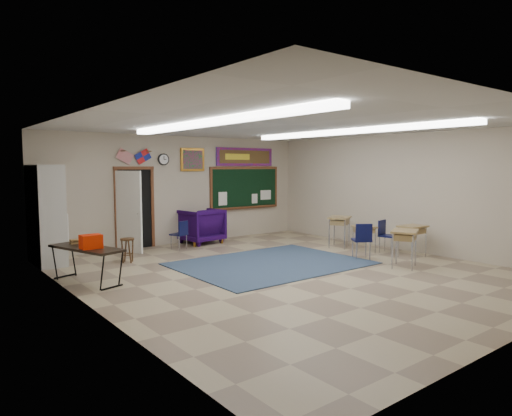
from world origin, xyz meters
TOP-DOWN VIEW (x-y plane):
  - floor at (0.00, 0.00)m, footprint 9.00×9.00m
  - back_wall at (0.00, 4.50)m, footprint 8.00×0.04m
  - left_wall at (-4.00, 0.00)m, footprint 0.04×9.00m
  - right_wall at (4.00, 0.00)m, footprint 0.04×9.00m
  - ceiling at (0.00, 0.00)m, footprint 8.00×9.00m
  - area_rug at (0.20, 0.80)m, footprint 4.00×3.00m
  - fluorescent_strips at (0.00, 0.00)m, footprint 3.86×6.00m
  - doorway at (-1.50, 4.35)m, footprint 1.10×0.89m
  - chalkboard at (2.20, 4.46)m, footprint 2.55×0.14m
  - bulletin_board at (2.20, 4.47)m, footprint 2.10×0.05m
  - framed_art_print at (0.35, 4.47)m, footprint 0.75×0.05m
  - wall_clock at (-0.55, 4.47)m, footprint 0.32×0.05m
  - wall_flags at (-1.40, 4.44)m, footprint 1.16×0.06m
  - storage_cabinet at (-3.71, 3.85)m, footprint 0.59×1.25m
  - wingback_armchair at (0.40, 4.15)m, footprint 1.16×1.19m
  - student_chair_reading at (-0.56, 3.64)m, footprint 0.49×0.49m
  - student_chair_desk_a at (2.22, -0.08)m, footprint 0.59×0.59m
  - student_chair_desk_b at (3.36, 0.01)m, footprint 0.48×0.48m
  - student_desk_front_left at (2.93, 0.41)m, footprint 0.69×0.65m
  - student_desk_front_right at (2.99, 1.30)m, footprint 0.85×0.78m
  - student_desk_back_left at (2.23, -1.23)m, footprint 0.83×0.75m
  - student_desk_back_right at (3.34, -0.68)m, footprint 0.66×0.51m
  - folding_table at (-3.55, 1.66)m, footprint 1.00×1.71m
  - wooden_stool at (-2.26, 2.91)m, footprint 0.31×0.31m

SIDE VIEW (x-z plane):
  - floor at x=0.00m, z-range 0.00..0.00m
  - area_rug at x=0.20m, z-range 0.00..0.02m
  - wooden_stool at x=-2.26m, z-range 0.01..0.56m
  - folding_table at x=-3.55m, z-range -0.10..0.83m
  - student_desk_front_left at x=2.93m, z-range 0.04..0.71m
  - student_chair_reading at x=-0.56m, z-range 0.00..0.75m
  - student_chair_desk_b at x=3.36m, z-range 0.00..0.81m
  - student_chair_desk_a at x=2.22m, z-range 0.00..0.85m
  - student_desk_back_right at x=3.34m, z-range 0.04..0.81m
  - student_desk_back_left at x=2.23m, z-range 0.05..0.85m
  - student_desk_front_right at x=2.99m, z-range 0.05..0.87m
  - wingback_armchair at x=0.40m, z-range 0.00..0.98m
  - doorway at x=-1.50m, z-range -0.02..2.14m
  - storage_cabinet at x=-3.71m, z-range 0.00..2.20m
  - chalkboard at x=2.20m, z-range 0.81..2.11m
  - back_wall at x=0.00m, z-range 0.00..3.00m
  - left_wall at x=-4.00m, z-range 0.00..3.00m
  - right_wall at x=4.00m, z-range 0.00..3.00m
  - framed_art_print at x=0.35m, z-range 2.02..2.67m
  - wall_clock at x=-0.55m, z-range 2.19..2.51m
  - bulletin_board at x=2.20m, z-range 2.18..2.73m
  - wall_flags at x=-1.40m, z-range 2.13..2.83m
  - fluorescent_strips at x=0.00m, z-range 2.89..2.99m
  - ceiling at x=0.00m, z-range 2.98..3.02m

